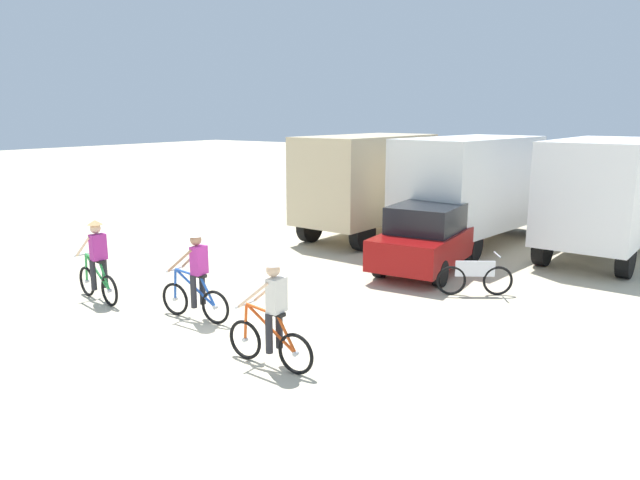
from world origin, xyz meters
TOP-DOWN VIEW (x-y plane):
  - ground_plane at (0.00, 0.00)m, footprint 120.00×120.00m
  - box_truck_tan_camper at (-2.21, 9.24)m, footprint 2.73×6.87m
  - box_truck_white_box at (1.18, 9.62)m, footprint 3.23×7.00m
  - box_truck_avon_van at (4.71, 10.43)m, footprint 2.70×6.86m
  - sedan_parked at (1.24, 5.96)m, footprint 2.07×4.32m
  - cyclist_orange_shirt at (-3.55, -0.58)m, footprint 1.72×0.54m
  - cyclist_cowboy_hat at (-0.92, -0.19)m, footprint 1.73×0.52m
  - cyclist_near_camera at (1.74, -1.07)m, footprint 1.73×0.52m
  - bicycle_spare at (3.04, 4.55)m, footprint 1.48×1.01m

SIDE VIEW (x-z plane):
  - ground_plane at x=0.00m, z-range 0.00..0.00m
  - bicycle_spare at x=3.04m, z-range -0.09..0.88m
  - cyclist_orange_shirt at x=-3.55m, z-range -0.06..1.76m
  - cyclist_cowboy_hat at x=-0.92m, z-range -0.06..1.76m
  - cyclist_near_camera at x=1.74m, z-range -0.06..1.76m
  - sedan_parked at x=1.24m, z-range 0.00..1.76m
  - box_truck_tan_camper at x=-2.21m, z-range 0.20..3.55m
  - box_truck_white_box at x=1.18m, z-range 0.20..3.55m
  - box_truck_avon_van at x=4.71m, z-range 0.20..3.55m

